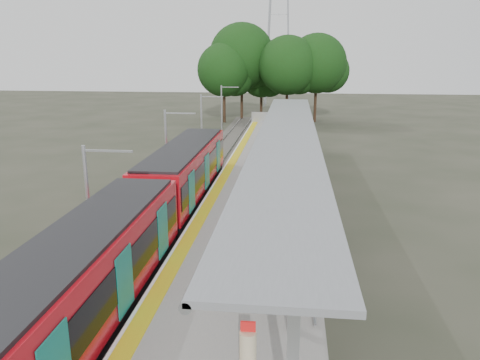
% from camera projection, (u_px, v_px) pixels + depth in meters
% --- Properties ---
extents(trackbed, '(3.00, 70.00, 0.24)m').
position_uv_depth(trackbed, '(197.00, 186.00, 32.00)').
color(trackbed, '#59544C').
rests_on(trackbed, ground).
extents(platform, '(6.00, 50.00, 1.00)m').
position_uv_depth(platform, '(263.00, 183.00, 31.41)').
color(platform, gray).
rests_on(platform, ground).
extents(tactile_strip, '(0.60, 50.00, 0.02)m').
position_uv_depth(tactile_strip, '(226.00, 174.00, 31.55)').
color(tactile_strip, gold).
rests_on(tactile_strip, platform).
extents(end_fence, '(6.00, 0.10, 1.20)m').
position_uv_depth(end_fence, '(277.00, 117.00, 55.04)').
color(end_fence, '#9EA0A5').
rests_on(end_fence, platform).
extents(train, '(2.74, 27.60, 3.62)m').
position_uv_depth(train, '(150.00, 209.00, 21.30)').
color(train, black).
rests_on(train, ground).
extents(canopy, '(3.27, 38.00, 3.66)m').
position_uv_depth(canopy, '(288.00, 139.00, 26.61)').
color(canopy, '#9EA0A5').
rests_on(canopy, platform).
extents(tree_cluster, '(19.30, 11.90, 12.90)m').
position_uv_depth(tree_cluster, '(267.00, 64.00, 61.47)').
color(tree_cluster, '#382316').
rests_on(tree_cluster, ground).
extents(catenary_masts, '(2.08, 48.16, 5.40)m').
position_uv_depth(catenary_masts, '(168.00, 148.00, 30.49)').
color(catenary_masts, '#9EA0A5').
rests_on(catenary_masts, ground).
extents(bench_near, '(0.94, 1.49, 0.98)m').
position_uv_depth(bench_near, '(310.00, 273.00, 16.27)').
color(bench_near, '#0F204D').
rests_on(bench_near, platform).
extents(bench_mid, '(0.79, 1.64, 1.08)m').
position_uv_depth(bench_mid, '(305.00, 210.00, 22.59)').
color(bench_mid, '#0F204D').
rests_on(bench_mid, platform).
extents(bench_far, '(0.52, 1.44, 0.96)m').
position_uv_depth(bench_far, '(300.00, 133.00, 45.01)').
color(bench_far, '#0F204D').
rests_on(bench_far, platform).
extents(info_pillar_near, '(0.41, 0.41, 1.82)m').
position_uv_depth(info_pillar_near, '(248.00, 360.00, 11.21)').
color(info_pillar_near, beige).
rests_on(info_pillar_near, platform).
extents(info_pillar_far, '(0.37, 0.37, 1.64)m').
position_uv_depth(info_pillar_far, '(280.00, 156.00, 33.95)').
color(info_pillar_far, beige).
rests_on(info_pillar_far, platform).
extents(litter_bin, '(0.52, 0.52, 0.99)m').
position_uv_depth(litter_bin, '(289.00, 203.00, 23.92)').
color(litter_bin, '#9EA0A5').
rests_on(litter_bin, platform).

